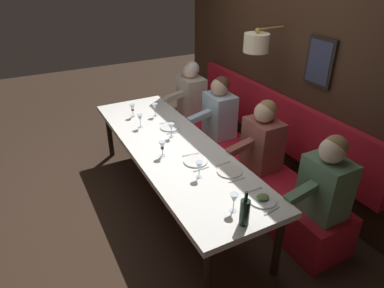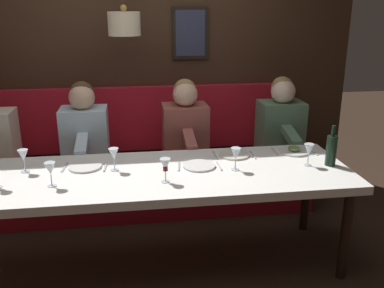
% 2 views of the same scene
% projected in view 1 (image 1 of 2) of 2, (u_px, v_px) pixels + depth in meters
% --- Properties ---
extents(ground_plane, '(12.00, 12.00, 0.00)m').
position_uv_depth(ground_plane, '(174.00, 200.00, 4.01)').
color(ground_plane, '#332319').
extents(dining_table, '(0.90, 2.94, 0.74)m').
position_uv_depth(dining_table, '(173.00, 150.00, 3.68)').
color(dining_table, white).
rests_on(dining_table, ground_plane).
extents(banquette_bench, '(0.52, 3.14, 0.45)m').
position_uv_depth(banquette_bench, '(238.00, 165.00, 4.27)').
color(banquette_bench, red).
rests_on(banquette_bench, ground_plane).
extents(back_wall_panel, '(0.59, 4.34, 2.90)m').
position_uv_depth(back_wall_panel, '(285.00, 71.00, 3.95)').
color(back_wall_panel, '#382316').
rests_on(back_wall_panel, ground_plane).
extents(diner_nearest, '(0.60, 0.40, 0.79)m').
position_uv_depth(diner_nearest, '(327.00, 179.00, 2.97)').
color(diner_nearest, '#567A5B').
rests_on(diner_nearest, banquette_bench).
extents(diner_near, '(0.60, 0.40, 0.79)m').
position_uv_depth(diner_near, '(263.00, 137.00, 3.66)').
color(diner_near, '#934C42').
rests_on(diner_near, banquette_bench).
extents(diner_middle, '(0.60, 0.40, 0.79)m').
position_uv_depth(diner_middle, '(219.00, 109.00, 4.35)').
color(diner_middle, silver).
rests_on(diner_middle, banquette_bench).
extents(diner_far, '(0.60, 0.40, 0.79)m').
position_uv_depth(diner_far, '(191.00, 90.00, 4.95)').
color(diner_far, beige).
rests_on(diner_far, banquette_bench).
extents(place_setting_0, '(0.24, 0.32, 0.05)m').
position_uv_depth(place_setting_0, '(263.00, 199.00, 2.83)').
color(place_setting_0, white).
rests_on(place_setting_0, dining_table).
extents(place_setting_1, '(0.24, 0.32, 0.01)m').
position_uv_depth(place_setting_1, '(170.00, 127.00, 4.04)').
color(place_setting_1, white).
rests_on(place_setting_1, dining_table).
extents(place_setting_2, '(0.24, 0.31, 0.01)m').
position_uv_depth(place_setting_2, '(229.00, 171.00, 3.21)').
color(place_setting_2, silver).
rests_on(place_setting_2, dining_table).
extents(place_setting_3, '(0.24, 0.32, 0.01)m').
position_uv_depth(place_setting_3, '(196.00, 161.00, 3.36)').
color(place_setting_3, white).
rests_on(place_setting_3, dining_table).
extents(wine_glass_0, '(0.07, 0.07, 0.16)m').
position_uv_depth(wine_glass_0, '(162.00, 146.00, 3.42)').
color(wine_glass_0, silver).
rests_on(wine_glass_0, dining_table).
extents(wine_glass_1, '(0.07, 0.07, 0.16)m').
position_uv_depth(wine_glass_1, '(234.00, 199.00, 2.66)').
color(wine_glass_1, silver).
rests_on(wine_glass_1, dining_table).
extents(wine_glass_2, '(0.07, 0.07, 0.16)m').
position_uv_depth(wine_glass_2, '(132.00, 108.00, 4.28)').
color(wine_glass_2, silver).
rests_on(wine_glass_2, dining_table).
extents(wine_glass_3, '(0.07, 0.07, 0.16)m').
position_uv_depth(wine_glass_3, '(140.00, 118.00, 4.00)').
color(wine_glass_3, silver).
rests_on(wine_glass_3, dining_table).
extents(wine_glass_4, '(0.07, 0.07, 0.16)m').
position_uv_depth(wine_glass_4, '(199.00, 166.00, 3.08)').
color(wine_glass_4, silver).
rests_on(wine_glass_4, dining_table).
extents(wine_glass_5, '(0.07, 0.07, 0.16)m').
position_uv_depth(wine_glass_5, '(155.00, 107.00, 4.29)').
color(wine_glass_5, silver).
rests_on(wine_glass_5, dining_table).
extents(wine_glass_6, '(0.07, 0.07, 0.16)m').
position_uv_depth(wine_glass_6, '(171.00, 127.00, 3.79)').
color(wine_glass_6, silver).
rests_on(wine_glass_6, dining_table).
extents(wine_bottle, '(0.08, 0.08, 0.30)m').
position_uv_depth(wine_bottle, '(245.00, 212.00, 2.53)').
color(wine_bottle, black).
rests_on(wine_bottle, dining_table).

